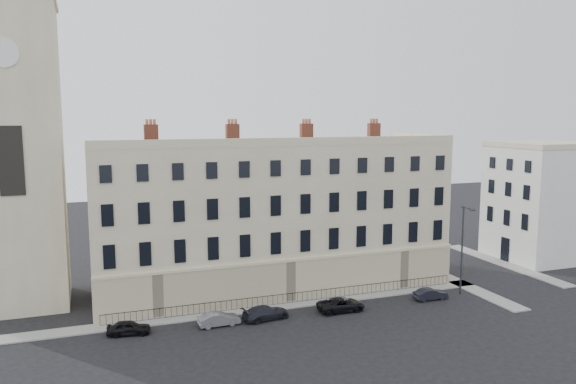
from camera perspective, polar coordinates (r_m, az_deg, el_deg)
name	(u,v)px	position (r m, az deg, el deg)	size (l,w,h in m)	color
ground	(376,315)	(52.47, 8.90, -12.20)	(160.00, 160.00, 0.00)	black
terrace	(271,215)	(58.84, -1.73, -2.35)	(36.22, 12.22, 17.00)	#C3B691
church_tower	(13,106)	(57.32, -26.17, 7.81)	(8.00, 8.13, 44.00)	#C3B691
adjacent_building	(540,203)	(76.56, 24.22, -1.05)	(10.00, 10.00, 14.00)	silver
pavement_terrace	(254,309)	(53.13, -3.50, -11.79)	(48.00, 2.00, 0.12)	gray
pavement_east_return	(444,276)	(65.57, 15.55, -8.24)	(2.00, 24.00, 0.12)	gray
pavement_adjacent	(504,264)	(73.15, 21.07, -6.82)	(2.00, 20.00, 0.12)	gray
railings	(293,298)	(54.53, 0.48, -10.71)	(35.00, 0.04, 0.96)	black
car_a	(129,328)	(49.06, -15.88, -13.12)	(1.41, 3.50, 1.19)	black
car_b	(219,319)	(49.49, -7.03, -12.69)	(1.25, 3.58, 1.18)	slate
car_c	(266,313)	(50.57, -2.28, -12.14)	(1.73, 4.27, 1.24)	black
car_d	(341,305)	(52.74, 5.40, -11.32)	(2.04, 4.43, 1.23)	black
car_e	(344,302)	(53.67, 5.67, -11.08)	(1.25, 3.12, 1.06)	gray
car_f	(430,294)	(57.34, 14.28, -10.01)	(1.19, 3.40, 1.12)	black
streetlamp	(463,246)	(58.80, 17.33, -5.22)	(0.47, 1.94, 8.99)	#323237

